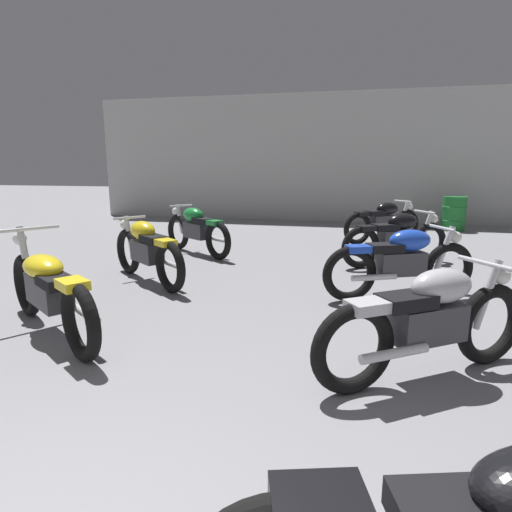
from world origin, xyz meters
The scene contains 9 objects.
back_wall centered at (0.00, 12.18, 1.80)m, with size 13.42×0.24×3.60m, color #B2B2AD.
motorcycle_left_row_1 centered at (-1.67, 2.93, 0.45)m, with size 1.86×1.30×0.97m.
motorcycle_left_row_2 centered at (-1.66, 4.86, 0.46)m, with size 1.64×1.28×0.88m.
motorcycle_left_row_3 centered at (-1.69, 6.84, 0.46)m, with size 1.67×1.23×0.88m.
motorcycle_right_row_1 centered at (1.69, 2.85, 0.46)m, with size 1.69×1.20×0.88m.
motorcycle_right_row_2 centered at (1.69, 4.88, 0.46)m, with size 1.85×0.90×0.88m.
motorcycle_right_row_3 centered at (1.79, 6.71, 0.46)m, with size 1.74×1.12×0.88m.
motorcycle_right_row_4 centered at (1.70, 8.84, 0.46)m, with size 1.62×1.30×0.88m.
oil_drum centered at (3.52, 11.04, 0.43)m, with size 0.59×0.59×0.85m.
Camera 1 is at (1.11, -0.35, 1.59)m, focal length 29.68 mm.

